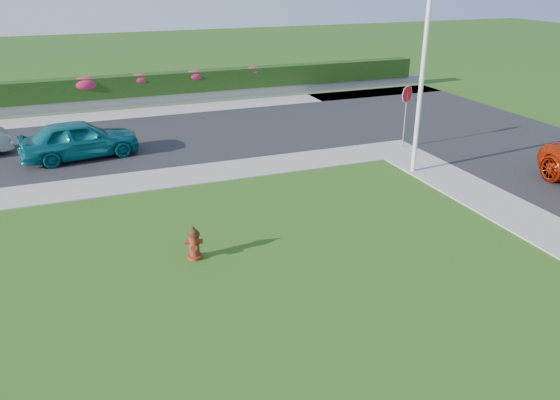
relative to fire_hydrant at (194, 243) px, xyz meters
name	(u,v)px	position (x,y,z in m)	size (l,w,h in m)	color
ground	(339,298)	(2.61, -2.96, -0.42)	(120.00, 120.00, 0.00)	black
street_far	(79,147)	(-2.39, 11.04, -0.40)	(26.00, 8.00, 0.04)	black
sidewalk_far	(53,192)	(-3.39, 6.04, -0.40)	(24.00, 2.00, 0.04)	gray
curb_corner	(393,149)	(9.61, 6.04, -0.40)	(2.00, 2.00, 0.04)	gray
sidewalk_beyond	(156,112)	(1.61, 16.04, -0.40)	(34.00, 2.00, 0.04)	gray
retaining_wall	(151,100)	(1.61, 17.54, -0.12)	(34.00, 0.40, 0.60)	gray
hedge	(150,84)	(1.61, 17.64, 0.73)	(32.00, 0.90, 1.10)	black
fire_hydrant	(194,243)	(0.00, 0.00, 0.00)	(0.46, 0.44, 0.89)	#54170D
sedan_teal	(79,139)	(-2.33, 9.45, 0.37)	(1.76, 4.39, 1.49)	#0D5D68
utility_pole	(421,83)	(8.86, 3.53, 2.82)	(0.16, 0.16, 6.47)	silver
stop_sign	(407,102)	(10.09, 6.12, 1.51)	(0.66, 0.29, 2.59)	slate
flower_clump_c	(86,84)	(-1.61, 17.54, 0.98)	(1.50, 0.96, 0.75)	#B11E50
flower_clump_d	(140,79)	(1.15, 17.54, 1.04)	(1.23, 0.79, 0.61)	#B11E50
flower_clump_e	(195,76)	(4.09, 17.54, 1.03)	(1.26, 0.81, 0.63)	#B11E50
flower_clump_f	(254,72)	(7.46, 17.54, 1.06)	(1.12, 0.72, 0.56)	#B11E50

